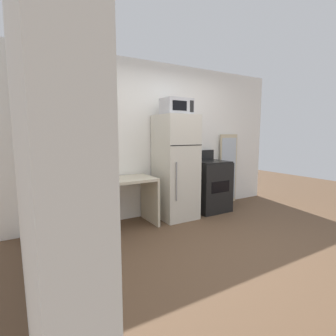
# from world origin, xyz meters

# --- Properties ---
(ground_plane) EXTENTS (12.00, 12.00, 0.00)m
(ground_plane) POSITION_xyz_m (0.00, 0.00, 0.00)
(ground_plane) COLOR brown
(wall_back_white) EXTENTS (5.00, 0.10, 2.60)m
(wall_back_white) POSITION_xyz_m (0.00, 1.70, 1.30)
(wall_back_white) COLOR white
(wall_back_white) RESTS_ON ground
(wall_left_brick) EXTENTS (0.10, 4.00, 2.60)m
(wall_left_brick) POSITION_xyz_m (-2.20, 0.00, 1.30)
(wall_left_brick) COLOR silver
(wall_left_brick) RESTS_ON ground
(desk) EXTENTS (1.18, 0.61, 0.75)m
(desk) POSITION_xyz_m (-0.99, 1.33, 0.53)
(desk) COLOR beige
(desk) RESTS_ON ground
(desk_lamp) EXTENTS (0.14, 0.12, 0.35)m
(desk_lamp) POSITION_xyz_m (-1.33, 1.38, 0.99)
(desk_lamp) COLOR black
(desk_lamp) RESTS_ON desk
(coffee_mug) EXTENTS (0.08, 0.08, 0.09)m
(coffee_mug) POSITION_xyz_m (-1.17, 1.37, 0.80)
(coffee_mug) COLOR white
(coffee_mug) RESTS_ON desk
(refrigerator) EXTENTS (0.60, 0.65, 1.72)m
(refrigerator) POSITION_xyz_m (0.06, 1.32, 0.86)
(refrigerator) COLOR beige
(refrigerator) RESTS_ON ground
(microwave) EXTENTS (0.46, 0.35, 0.26)m
(microwave) POSITION_xyz_m (0.06, 1.29, 1.85)
(microwave) COLOR #B7B7BC
(microwave) RESTS_ON refrigerator
(oven_range) EXTENTS (0.63, 0.61, 1.10)m
(oven_range) POSITION_xyz_m (0.81, 1.33, 0.47)
(oven_range) COLOR black
(oven_range) RESTS_ON ground
(leaning_mirror) EXTENTS (0.44, 0.03, 1.40)m
(leaning_mirror) POSITION_xyz_m (1.51, 1.59, 0.70)
(leaning_mirror) COLOR #C6B793
(leaning_mirror) RESTS_ON ground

